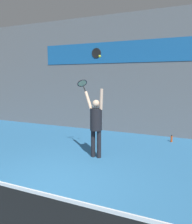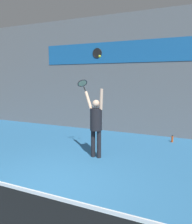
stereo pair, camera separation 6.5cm
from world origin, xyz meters
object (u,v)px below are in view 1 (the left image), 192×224
Objects in this scene: tennis_player at (96,122)px; tennis_ball at (100,56)px; scoreboard_clock at (96,53)px; water_bottle at (172,139)px; tennis_racket at (82,84)px.

tennis_player is 1.89m from tennis_ball.
tennis_player is (1.38, -3.25, -2.37)m from scoreboard_clock.
tennis_player is 7.96× the size of water_bottle.
tennis_player is at bearing 149.72° from tennis_ball.
tennis_player is at bearing -67.04° from scoreboard_clock.
tennis_racket is 3.98m from water_bottle.
scoreboard_clock reaches higher than tennis_player.
tennis_ball reaches higher than water_bottle.
scoreboard_clock is 3.23m from tennis_racket.
scoreboard_clock is 1.69× the size of water_bottle.
tennis_player is 29.72× the size of tennis_ball.
tennis_ball is at bearing -65.38° from scoreboard_clock.
tennis_racket is (-0.63, 0.38, 1.11)m from tennis_player.
water_bottle is at bearing 55.71° from tennis_ball.
tennis_racket is 1.19m from tennis_ball.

